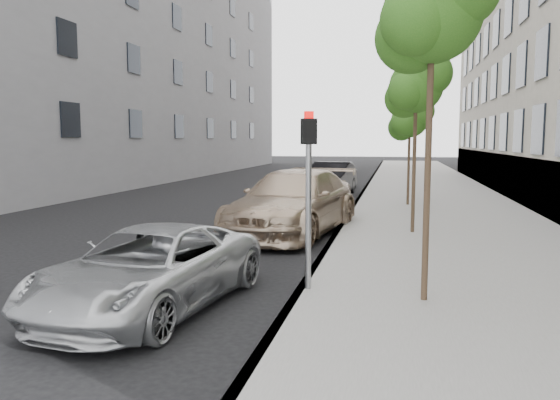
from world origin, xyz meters
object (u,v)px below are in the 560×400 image
(tree_near, at_px, (434,13))
(suv, at_px, (293,202))
(signal_pole, at_px, (309,179))
(minivan, at_px, (150,269))
(tree_mid, at_px, (417,86))
(sedan_rear, at_px, (338,174))
(tree_far, at_px, (411,119))
(sedan_black, at_px, (331,179))
(sedan_blue, at_px, (296,191))

(tree_near, relative_size, suv, 0.86)
(signal_pole, relative_size, minivan, 0.64)
(signal_pole, relative_size, suv, 0.48)
(tree_near, height_order, tree_mid, tree_near)
(tree_mid, height_order, suv, tree_mid)
(tree_mid, relative_size, minivan, 1.04)
(suv, distance_m, sedan_rear, 16.54)
(signal_pole, relative_size, sedan_rear, 0.65)
(tree_far, distance_m, suv, 7.84)
(tree_far, bearing_deg, sedan_black, 131.01)
(suv, xyz_separation_m, sedan_blue, (-0.96, 5.65, -0.22))
(signal_pole, bearing_deg, sedan_rear, 71.58)
(signal_pole, distance_m, sedan_blue, 12.08)
(minivan, height_order, sedan_black, sedan_black)
(tree_near, bearing_deg, minivan, -167.65)
(sedan_black, bearing_deg, tree_mid, -66.11)
(tree_far, relative_size, sedan_black, 0.85)
(tree_near, xyz_separation_m, suv, (-3.33, 6.38, -3.64))
(minivan, xyz_separation_m, sedan_rear, (0.45, 23.84, 0.02))
(tree_far, relative_size, sedan_rear, 0.91)
(suv, height_order, sedan_black, suv)
(signal_pole, xyz_separation_m, minivan, (-2.31, -1.19, -1.37))
(tree_far, relative_size, sedan_blue, 1.05)
(tree_mid, height_order, signal_pole, tree_mid)
(tree_near, distance_m, suv, 8.06)
(minivan, relative_size, sedan_rear, 1.01)
(tree_mid, xyz_separation_m, tree_far, (0.00, 6.50, -0.64))
(tree_far, distance_m, sedan_black, 5.96)
(sedan_black, xyz_separation_m, sedan_rear, (-0.28, 5.87, -0.14))
(sedan_black, bearing_deg, sedan_blue, -93.34)
(tree_near, relative_size, sedan_blue, 1.34)
(sedan_black, bearing_deg, minivan, -86.86)
(tree_far, xyz_separation_m, signal_pole, (-1.93, -12.74, -1.43))
(minivan, height_order, sedan_blue, sedan_blue)
(minivan, xyz_separation_m, suv, (0.91, 7.31, 0.25))
(sedan_rear, bearing_deg, sedan_blue, -102.29)
(tree_near, xyz_separation_m, signal_pole, (-1.93, 0.26, -2.52))
(tree_near, xyz_separation_m, sedan_blue, (-4.28, 12.03, -3.86))
(signal_pole, bearing_deg, sedan_blue, 78.21)
(tree_mid, xyz_separation_m, minivan, (-4.24, -7.43, -3.43))
(sedan_blue, distance_m, sedan_rear, 10.89)
(tree_far, height_order, sedan_rear, tree_far)
(sedan_black, height_order, sedan_rear, sedan_black)
(tree_mid, distance_m, signal_pole, 6.85)
(tree_mid, distance_m, sedan_blue, 7.78)
(suv, relative_size, sedan_blue, 1.56)
(minivan, distance_m, sedan_blue, 12.96)
(tree_mid, xyz_separation_m, sedan_black, (-3.51, 10.54, -3.27))
(tree_far, relative_size, minivan, 0.90)
(signal_pole, relative_size, sedan_blue, 0.75)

